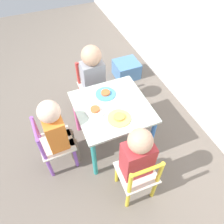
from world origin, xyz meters
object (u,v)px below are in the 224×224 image
kids_table (112,112)px  child_right (136,157)px  chair_red (92,87)px  child_front (57,129)px  storage_bin (126,69)px  child_left (93,75)px  chair_yellow (138,176)px  plate_right (119,118)px  plate_left (106,94)px  plate_front (95,110)px  chair_purple (54,145)px

kids_table → child_right: size_ratio=0.78×
chair_red → child_front: (0.52, -0.44, 0.17)m
chair_red → child_right: (0.95, -0.01, 0.17)m
child_right → storage_bin: (-1.26, 0.53, -0.33)m
child_left → child_right: bearing=-90.8°
chair_yellow → storage_bin: bearing=-110.7°
plate_right → plate_left: bearing=180.0°
kids_table → child_front: size_ratio=0.79×
child_right → plate_front: bearing=-72.7°
plate_front → plate_left: bearing=135.0°
chair_red → plate_front: bearing=-105.2°
chair_purple → child_left: (-0.46, 0.50, 0.20)m
chair_red → child_front: bearing=-130.5°
chair_purple → child_right: 0.67m
plate_front → child_front: bearing=-86.9°
chair_red → plate_left: 0.44m
child_right → plate_left: size_ratio=4.47×
chair_yellow → child_right: child_right is taller
child_front → child_right: bearing=-136.7°
kids_table → child_right: 0.44m
kids_table → plate_front: 0.16m
chair_purple → plate_right: chair_purple is taller
kids_table → storage_bin: bearing=147.4°
chair_purple → child_left: bearing=-49.3°
plate_left → plate_right: bearing=-0.0°
chair_yellow → plate_right: size_ratio=3.01×
plate_left → plate_front: (0.14, -0.14, -0.00)m
chair_purple → child_front: (-0.00, 0.06, 0.17)m
child_left → plate_left: bearing=-89.8°
chair_red → child_left: size_ratio=0.70×
child_front → plate_right: bearing=-107.4°
storage_bin → plate_front: bearing=-38.9°
chair_yellow → plate_left: bearing=-89.7°
kids_table → child_right: (0.44, -0.01, 0.02)m
chair_red → chair_purple: bearing=-134.2°
plate_left → chair_purple: bearing=-72.8°
child_right → child_front: (-0.43, -0.43, -0.00)m
kids_table → child_front: bearing=-87.8°
chair_red → storage_bin: 0.63m
kids_table → plate_left: plate_left is taller
plate_front → storage_bin: (-0.81, 0.66, -0.39)m
chair_red → child_right: 0.96m
child_front → plate_front: 0.31m
chair_purple → chair_yellow: bearing=-136.7°
child_front → plate_left: bearing=-73.0°
chair_purple → plate_left: 0.58m
chair_purple → child_left: size_ratio=0.70×
plate_left → child_front: bearing=-70.8°
plate_left → chair_red: bearing=-179.3°
child_right → child_front: size_ratio=1.01×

